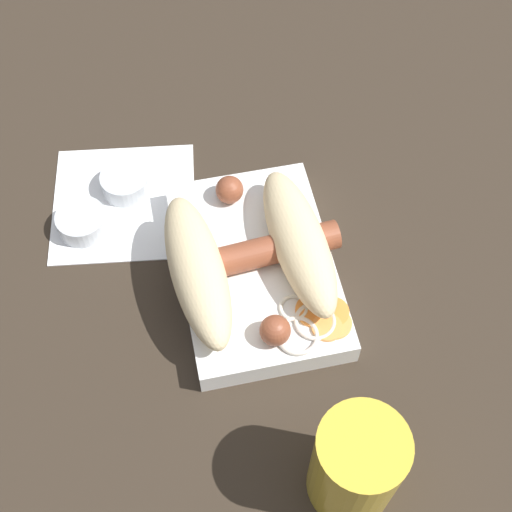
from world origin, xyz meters
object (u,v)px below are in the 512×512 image
object	(u,v)px
condiment_cup_near	(126,184)
condiment_cup_far	(82,223)
bread_roll	(249,257)
drink_glass	(356,466)
food_tray	(256,269)
sausage	(252,256)

from	to	relation	value
condiment_cup_near	condiment_cup_far	distance (m)	0.07
bread_roll	condiment_cup_near	world-z (taller)	bread_roll
condiment_cup_near	condiment_cup_far	xyz separation A→B (m)	(-0.04, 0.05, 0.00)
bread_roll	drink_glass	bearing A→B (deg)	-168.47
food_tray	drink_glass	distance (m)	0.23
drink_glass	bread_roll	bearing A→B (deg)	11.53
food_tray	bread_roll	bearing A→B (deg)	132.82
condiment_cup_far	drink_glass	xyz separation A→B (m)	(-0.32, -0.20, 0.05)
food_tray	condiment_cup_far	size ratio (longest dim) A/B	4.26
food_tray	bread_roll	world-z (taller)	bread_roll
drink_glass	condiment_cup_near	bearing A→B (deg)	22.93
bread_roll	drink_glass	world-z (taller)	drink_glass
condiment_cup_far	drink_glass	size ratio (longest dim) A/B	0.46
condiment_cup_near	drink_glass	distance (m)	0.39
condiment_cup_near	food_tray	bearing A→B (deg)	-139.69
condiment_cup_near	condiment_cup_far	size ratio (longest dim) A/B	1.00
bread_roll	sausage	bearing A→B (deg)	-30.95
bread_roll	condiment_cup_far	distance (m)	0.19
condiment_cup_far	bread_roll	bearing A→B (deg)	-122.84
condiment_cup_near	sausage	bearing A→B (deg)	-141.10
food_tray	condiment_cup_far	bearing A→B (deg)	60.48
food_tray	condiment_cup_far	xyz separation A→B (m)	(0.09, 0.17, -0.00)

